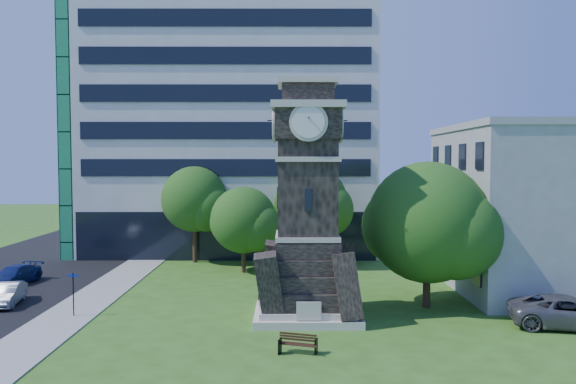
{
  "coord_description": "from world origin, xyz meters",
  "views": [
    {
      "loc": [
        1.94,
        -27.05,
        8.07
      ],
      "look_at": [
        2.02,
        7.72,
        6.2
      ],
      "focal_mm": 35.0,
      "sensor_mm": 36.0,
      "label": 1
    }
  ],
  "objects_px": {
    "car_street_mid": "(7,294)",
    "park_bench": "(298,343)",
    "clock_tower": "(307,216)",
    "car_street_north": "(14,275)",
    "street_sign": "(73,289)",
    "car_east_lot": "(570,312)"
  },
  "relations": [
    {
      "from": "clock_tower",
      "to": "car_street_mid",
      "type": "relative_size",
      "value": 3.32
    },
    {
      "from": "car_east_lot",
      "to": "park_bench",
      "type": "height_order",
      "value": "car_east_lot"
    },
    {
      "from": "clock_tower",
      "to": "car_east_lot",
      "type": "xyz_separation_m",
      "value": [
        12.69,
        -2.22,
        -4.5
      ]
    },
    {
      "from": "clock_tower",
      "to": "car_east_lot",
      "type": "bearing_deg",
      "value": -9.94
    },
    {
      "from": "car_east_lot",
      "to": "street_sign",
      "type": "xyz_separation_m",
      "value": [
        -24.86,
        2.03,
        0.67
      ]
    },
    {
      "from": "street_sign",
      "to": "car_street_north",
      "type": "bearing_deg",
      "value": 137.47
    },
    {
      "from": "clock_tower",
      "to": "car_street_north",
      "type": "distance_m",
      "value": 20.89
    },
    {
      "from": "car_street_north",
      "to": "car_east_lot",
      "type": "height_order",
      "value": "car_east_lot"
    },
    {
      "from": "car_street_north",
      "to": "park_bench",
      "type": "relative_size",
      "value": 2.65
    },
    {
      "from": "car_street_mid",
      "to": "car_east_lot",
      "type": "xyz_separation_m",
      "value": [
        29.55,
        -4.48,
        0.17
      ]
    },
    {
      "from": "park_bench",
      "to": "street_sign",
      "type": "xyz_separation_m",
      "value": [
        -11.59,
        5.62,
        1.0
      ]
    },
    {
      "from": "clock_tower",
      "to": "park_bench",
      "type": "bearing_deg",
      "value": -95.74
    },
    {
      "from": "car_street_north",
      "to": "park_bench",
      "type": "height_order",
      "value": "car_street_north"
    },
    {
      "from": "car_street_mid",
      "to": "park_bench",
      "type": "height_order",
      "value": "car_street_mid"
    },
    {
      "from": "clock_tower",
      "to": "street_sign",
      "type": "distance_m",
      "value": 12.76
    },
    {
      "from": "car_street_north",
      "to": "street_sign",
      "type": "xyz_separation_m",
      "value": [
        6.8,
        -7.6,
        0.82
      ]
    },
    {
      "from": "car_east_lot",
      "to": "street_sign",
      "type": "distance_m",
      "value": 24.95
    },
    {
      "from": "car_street_north",
      "to": "car_east_lot",
      "type": "bearing_deg",
      "value": -5.39
    },
    {
      "from": "park_bench",
      "to": "street_sign",
      "type": "distance_m",
      "value": 12.91
    },
    {
      "from": "clock_tower",
      "to": "car_street_north",
      "type": "xyz_separation_m",
      "value": [
        -18.97,
        7.41,
        -4.66
      ]
    },
    {
      "from": "clock_tower",
      "to": "car_street_north",
      "type": "relative_size",
      "value": 2.85
    },
    {
      "from": "clock_tower",
      "to": "car_east_lot",
      "type": "relative_size",
      "value": 2.19
    }
  ]
}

